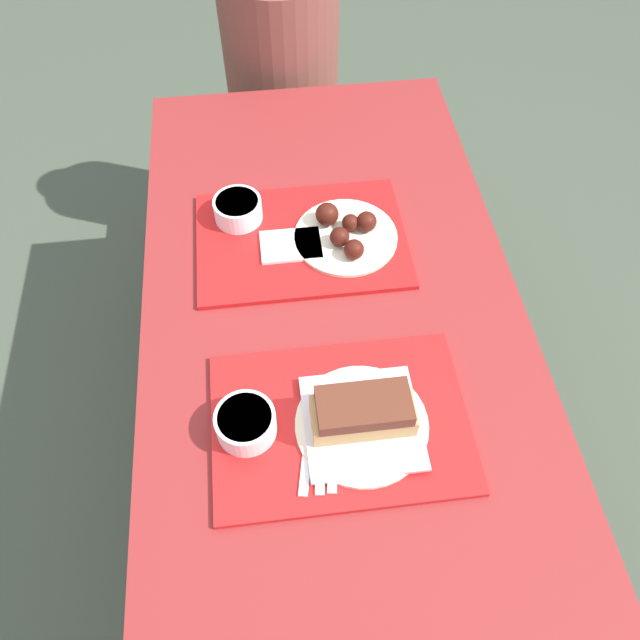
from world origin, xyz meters
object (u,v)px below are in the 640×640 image
bowl_coleslaw_far (238,208)px  brisket_sandwich_plate (363,417)px  person_seated_across (281,47)px  tray_near (340,422)px  wings_plate_far (345,232)px  tray_far (301,240)px  bowl_coleslaw_near (246,423)px

bowl_coleslaw_far → brisket_sandwich_plate: bearing=-70.3°
bowl_coleslaw_far → person_seated_across: size_ratio=0.15×
tray_near → brisket_sandwich_plate: (0.04, -0.01, 0.04)m
tray_near → bowl_coleslaw_far: 0.55m
person_seated_across → wings_plate_far: bearing=-84.5°
tray_far → brisket_sandwich_plate: size_ratio=1.93×
tray_near → person_seated_across: person_seated_across is taller
tray_far → bowl_coleslaw_near: bearing=-107.8°
tray_far → wings_plate_far: 0.10m
tray_far → wings_plate_far: size_ratio=2.02×
tray_near → brisket_sandwich_plate: size_ratio=1.93×
bowl_coleslaw_near → bowl_coleslaw_far: bearing=88.9°
bowl_coleslaw_near → bowl_coleslaw_far: 0.52m
bowl_coleslaw_near → brisket_sandwich_plate: bearing=-4.5°
tray_far → bowl_coleslaw_far: (-0.13, 0.08, 0.03)m
tray_near → person_seated_across: size_ratio=0.62×
bowl_coleslaw_near → brisket_sandwich_plate: 0.20m
tray_near → tray_far: size_ratio=1.00×
person_seated_across → tray_far: bearing=-91.4°
bowl_coleslaw_far → wings_plate_far: (0.23, -0.09, -0.01)m
tray_far → person_seated_across: size_ratio=0.62×
bowl_coleslaw_far → wings_plate_far: bearing=-21.1°
tray_near → wings_plate_far: bearing=80.6°
wings_plate_far → person_seated_across: 0.80m
brisket_sandwich_plate → tray_far: bearing=97.4°
person_seated_across → brisket_sandwich_plate: bearing=-88.1°
tray_near → wings_plate_far: 0.45m
wings_plate_far → tray_near: bearing=-99.4°
wings_plate_far → person_seated_across: size_ratio=0.31×
bowl_coleslaw_near → wings_plate_far: bearing=61.3°
bowl_coleslaw_near → person_seated_across: bearing=82.5°
brisket_sandwich_plate → bowl_coleslaw_far: bearing=109.7°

